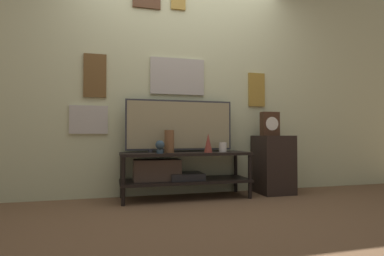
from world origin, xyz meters
TOP-DOWN VIEW (x-y plane):
  - ground_plane at (0.00, 0.00)m, footprint 12.00×12.00m
  - wall_back at (-0.01, 0.53)m, footprint 6.40×0.08m
  - media_console at (-0.11, 0.26)m, footprint 1.39×0.44m
  - television at (-0.04, 0.36)m, footprint 1.19×0.05m
  - vase_tall_ceramic at (-0.19, 0.20)m, footprint 0.10×0.10m
  - vase_slim_bronze at (0.21, 0.13)m, footprint 0.09×0.09m
  - candle_jar at (0.41, 0.20)m, footprint 0.08×0.08m
  - decorative_bust at (-0.30, 0.10)m, footprint 0.09×0.09m
  - side_table at (1.06, 0.28)m, footprint 0.38×0.41m
  - mantel_clock at (1.03, 0.29)m, footprint 0.21×0.11m

SIDE VIEW (x-z plane):
  - ground_plane at x=0.00m, z-range 0.00..0.00m
  - media_console at x=-0.11m, z-range 0.07..0.56m
  - side_table at x=1.06m, z-range 0.00..0.67m
  - candle_jar at x=0.41m, z-range 0.49..0.60m
  - decorative_bust at x=-0.30m, z-range 0.50..0.63m
  - vase_slim_bronze at x=0.21m, z-range 0.49..0.70m
  - vase_tall_ceramic at x=-0.19m, z-range 0.49..0.73m
  - television at x=-0.04m, z-range 0.50..1.08m
  - mantel_clock at x=1.03m, z-range 0.67..0.95m
  - wall_back at x=-0.01m, z-range 0.00..2.70m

